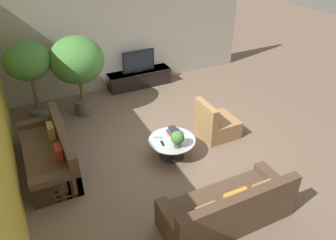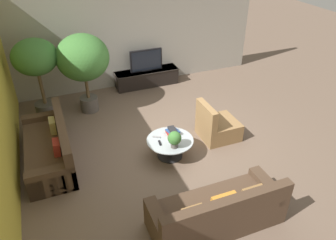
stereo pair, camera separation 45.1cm
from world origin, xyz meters
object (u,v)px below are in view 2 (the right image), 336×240
object	(u,v)px
couch_near_entry	(217,212)
couch_by_wall	(50,149)
television	(146,60)
media_console	(147,77)
potted_palm_tall	(36,62)
potted_plant_tabletop	(175,139)
potted_palm_corner	(83,60)
coffee_table	(170,145)
armchair_wicker	(217,127)

from	to	relation	value
couch_near_entry	couch_by_wall	bearing A→B (deg)	-49.55
television	couch_near_entry	size ratio (longest dim) A/B	0.44
media_console	potted_palm_tall	world-z (taller)	potted_palm_tall
couch_by_wall	potted_plant_tabletop	distance (m)	2.50
media_console	potted_plant_tabletop	distance (m)	3.65
potted_palm_tall	potted_palm_corner	size ratio (longest dim) A/B	0.99
couch_near_entry	potted_palm_tall	distance (m)	5.20
couch_near_entry	media_console	bearing A→B (deg)	-96.49
couch_by_wall	couch_near_entry	distance (m)	3.54
coffee_table	television	bearing A→B (deg)	79.49
couch_by_wall	couch_near_entry	size ratio (longest dim) A/B	1.02
coffee_table	potted_plant_tabletop	xyz separation A→B (m)	(-0.01, -0.25, 0.32)
couch_by_wall	armchair_wicker	xyz separation A→B (m)	(3.49, -0.52, -0.01)
media_console	potted_plant_tabletop	bearing A→B (deg)	-99.92
couch_near_entry	armchair_wicker	size ratio (longest dim) A/B	2.46
television	coffee_table	distance (m)	3.41
television	potted_plant_tabletop	size ratio (longest dim) A/B	2.67
media_console	potted_plant_tabletop	xyz separation A→B (m)	(-0.63, -3.58, 0.36)
television	media_console	bearing A→B (deg)	90.00
coffee_table	couch_near_entry	world-z (taller)	couch_near_entry
potted_palm_corner	couch_near_entry	bearing A→B (deg)	-74.65
media_console	potted_palm_corner	distance (m)	2.29
potted_palm_tall	potted_plant_tabletop	size ratio (longest dim) A/B	5.62
television	armchair_wicker	world-z (taller)	television
couch_by_wall	potted_palm_tall	distance (m)	2.17
media_console	couch_near_entry	xyz separation A→B (m)	(-0.60, -5.25, 0.05)
armchair_wicker	potted_palm_tall	distance (m)	4.33
armchair_wicker	potted_plant_tabletop	distance (m)	1.36
television	potted_palm_corner	world-z (taller)	potted_palm_corner
armchair_wicker	potted_palm_corner	distance (m)	3.46
potted_palm_tall	media_console	bearing A→B (deg)	13.75
media_console	potted_palm_tall	xyz separation A→B (m)	(-2.84, -0.69, 1.16)
couch_by_wall	potted_palm_tall	xyz separation A→B (m)	(0.05, 1.86, 1.12)
coffee_table	potted_palm_corner	bearing A→B (deg)	115.59
media_console	potted_palm_corner	world-z (taller)	potted_palm_corner
television	potted_palm_tall	size ratio (longest dim) A/B	0.48
media_console	television	size ratio (longest dim) A/B	1.99
couch_near_entry	television	bearing A→B (deg)	-96.49
media_console	coffee_table	bearing A→B (deg)	-100.51
television	armchair_wicker	xyz separation A→B (m)	(0.59, -3.08, -0.49)
coffee_table	armchair_wicker	size ratio (longest dim) A/B	1.10
armchair_wicker	potted_palm_tall	xyz separation A→B (m)	(-3.43, 2.38, 1.13)
couch_by_wall	potted_palm_corner	xyz separation A→B (m)	(1.08, 1.73, 1.08)
couch_near_entry	potted_palm_corner	xyz separation A→B (m)	(-1.21, 4.42, 1.08)
couch_near_entry	potted_palm_tall	world-z (taller)	potted_palm_tall
media_console	couch_near_entry	distance (m)	5.28
coffee_table	potted_palm_tall	bearing A→B (deg)	130.20
television	couch_near_entry	xyz separation A→B (m)	(-0.60, -5.25, -0.48)
armchair_wicker	potted_plant_tabletop	size ratio (longest dim) A/B	2.49
potted_palm_corner	coffee_table	bearing A→B (deg)	-64.41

